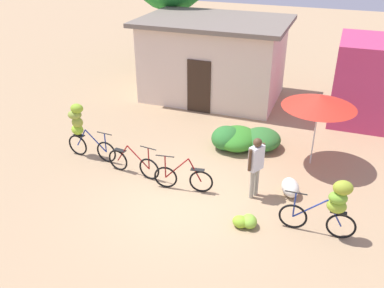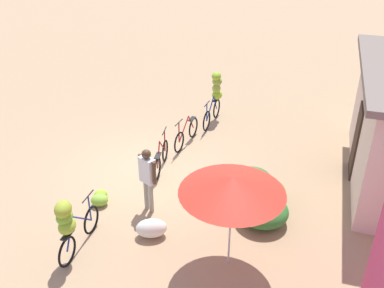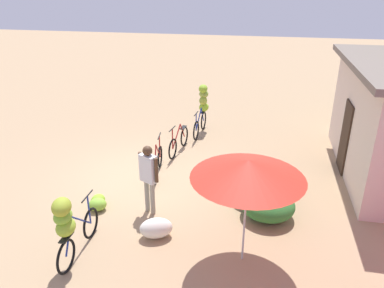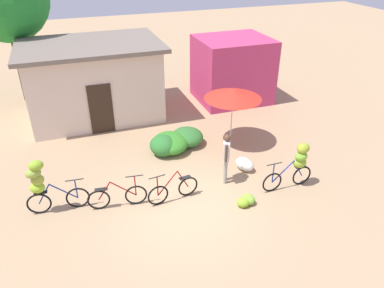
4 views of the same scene
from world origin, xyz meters
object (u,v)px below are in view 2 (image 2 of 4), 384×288
bicycle_leftmost (216,93)px  market_umbrella (232,185)px  banana_pile_on_ground (100,198)px  produce_sack (151,228)px  bicycle_near_pile (186,134)px  bicycle_center_loaded (161,158)px  bicycle_by_shop (69,222)px  person_vendor (147,174)px

bicycle_leftmost → market_umbrella: bearing=16.5°
market_umbrella → banana_pile_on_ground: market_umbrella is taller
produce_sack → bicycle_near_pile: bearing=-173.0°
market_umbrella → bicycle_leftmost: market_umbrella is taller
market_umbrella → bicycle_center_loaded: bearing=-139.5°
banana_pile_on_ground → produce_sack: size_ratio=0.94×
bicycle_near_pile → market_umbrella: bearing=27.1°
bicycle_near_pile → banana_pile_on_ground: (3.52, -1.16, -0.21)m
bicycle_near_pile → bicycle_center_loaded: size_ratio=1.06×
bicycle_center_loaded → banana_pile_on_ground: bicycle_center_loaded is taller
bicycle_center_loaded → banana_pile_on_ground: 2.15m
banana_pile_on_ground → produce_sack: 1.86m
market_umbrella → bicycle_by_shop: market_umbrella is taller
produce_sack → bicycle_leftmost: bearing=-179.0°
bicycle_near_pile → produce_sack: bicycle_near_pile is taller
market_umbrella → bicycle_center_loaded: 4.33m
bicycle_leftmost → banana_pile_on_ground: (5.45, -1.59, -0.85)m
bicycle_by_shop → banana_pile_on_ground: bicycle_by_shop is taller
bicycle_leftmost → bicycle_near_pile: (1.93, -0.42, -0.64)m
bicycle_leftmost → bicycle_near_pile: size_ratio=1.01×
market_umbrella → bicycle_near_pile: market_umbrella is taller
bicycle_by_shop → bicycle_center_loaded: bearing=170.9°
bicycle_leftmost → person_vendor: bicycle_leftmost is taller
market_umbrella → person_vendor: 2.73m
bicycle_leftmost → bicycle_center_loaded: bearing=-10.5°
banana_pile_on_ground → bicycle_near_pile: bearing=161.8°
bicycle_center_loaded → person_vendor: person_vendor is taller
bicycle_center_loaded → produce_sack: 2.82m
person_vendor → bicycle_by_shop: bearing=-26.3°
bicycle_near_pile → banana_pile_on_ground: bearing=-18.2°
bicycle_leftmost → produce_sack: size_ratio=2.45×
bicycle_center_loaded → banana_pile_on_ground: bearing=-25.7°
bicycle_leftmost → bicycle_center_loaded: (3.52, -0.65, -0.64)m
bicycle_near_pile → bicycle_by_shop: bicycle_by_shop is taller
bicycle_leftmost → bicycle_by_shop: size_ratio=1.00×
bicycle_by_shop → produce_sack: bicycle_by_shop is taller
banana_pile_on_ground → person_vendor: bearing=94.4°
bicycle_by_shop → person_vendor: bearing=153.7°
bicycle_center_loaded → person_vendor: bearing=10.9°
bicycle_leftmost → bicycle_near_pile: 2.07m
bicycle_center_loaded → person_vendor: (1.83, 0.35, 0.69)m
market_umbrella → banana_pile_on_ground: size_ratio=3.29×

